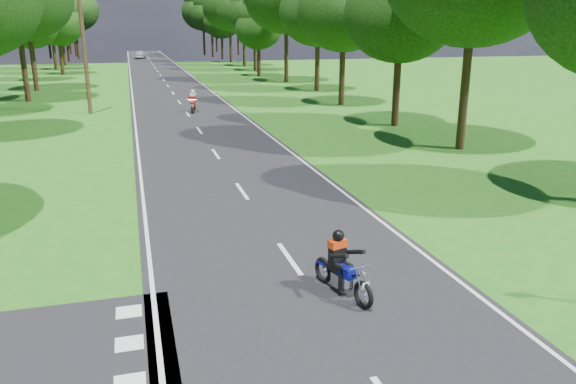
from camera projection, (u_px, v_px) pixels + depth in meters
name	position (u px, v px, depth m)	size (l,w,h in m)	color
ground	(315.00, 296.00, 11.86)	(160.00, 160.00, 0.00)	#1D6216
main_road	(164.00, 80.00, 58.00)	(7.00, 140.00, 0.02)	black
road_markings	(164.00, 82.00, 56.23)	(7.40, 140.00, 0.01)	silver
treeline	(166.00, 0.00, 65.30)	(40.00, 115.35, 14.78)	black
telegraph_pole	(84.00, 49.00, 34.99)	(1.20, 0.26, 8.00)	#382616
rider_near_blue	(343.00, 264.00, 11.68)	(0.56, 1.68, 1.40)	#0D1391
rider_far_red	(193.00, 101.00, 36.47)	(0.57, 1.71, 1.43)	maroon
distant_car	(140.00, 55.00, 94.25)	(1.62, 4.02, 1.37)	silver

